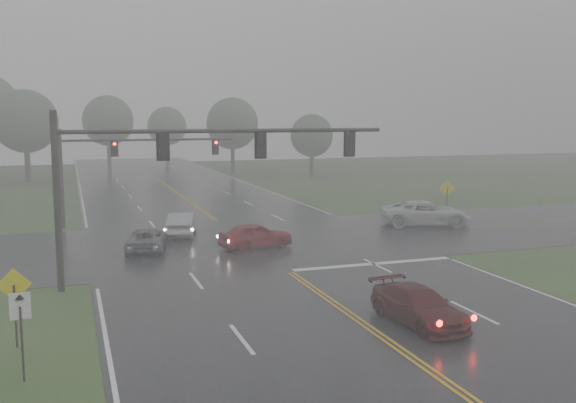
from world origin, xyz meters
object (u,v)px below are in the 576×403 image
object	(u,v)px
signal_gantry_near	(169,162)
signal_gantry_far	(117,158)
pickup_white	(426,226)
sedan_silver	(182,235)
sedan_red	(256,248)
car_grey	(147,250)
sedan_maroon	(418,324)

from	to	relation	value
signal_gantry_near	signal_gantry_far	world-z (taller)	signal_gantry_near
signal_gantry_far	pickup_white	bearing A→B (deg)	-18.94
sedan_silver	pickup_white	xyz separation A→B (m)	(16.17, -1.71, 0.00)
sedan_red	signal_gantry_far	xyz separation A→B (m)	(-6.67, 10.17, 4.58)
car_grey	signal_gantry_far	bearing A→B (deg)	-72.82
sedan_silver	signal_gantry_near	world-z (taller)	signal_gantry_near
car_grey	signal_gantry_far	xyz separation A→B (m)	(-0.84, 8.76, 4.58)
sedan_maroon	pickup_white	size ratio (longest dim) A/B	0.74
sedan_silver	signal_gantry_far	distance (m)	7.61
car_grey	sedan_red	bearing A→B (deg)	178.09
sedan_silver	pickup_white	world-z (taller)	pickup_white
pickup_white	sedan_red	bearing A→B (deg)	121.34
sedan_maroon	sedan_silver	xyz separation A→B (m)	(-5.09, 19.74, 0.00)
sedan_red	pickup_white	world-z (taller)	pickup_white
sedan_silver	pickup_white	distance (m)	16.26
sedan_maroon	signal_gantry_near	xyz separation A→B (m)	(-7.40, 8.68, 5.36)
sedan_red	sedan_maroon	bearing A→B (deg)	177.13
sedan_maroon	car_grey	size ratio (longest dim) A/B	1.02
signal_gantry_near	signal_gantry_far	size ratio (longest dim) A/B	1.29
sedan_maroon	signal_gantry_near	size ratio (longest dim) A/B	0.30
sedan_maroon	sedan_red	distance (m)	14.69
sedan_maroon	car_grey	xyz separation A→B (m)	(-7.67, 15.99, 0.00)
sedan_maroon	signal_gantry_far	size ratio (longest dim) A/B	0.38
car_grey	pickup_white	world-z (taller)	pickup_white
sedan_red	signal_gantry_far	world-z (taller)	signal_gantry_far
sedan_red	sedan_silver	bearing A→B (deg)	22.15
signal_gantry_far	sedan_silver	bearing A→B (deg)	-55.69
sedan_silver	car_grey	distance (m)	4.55
signal_gantry_near	signal_gantry_far	bearing A→B (deg)	93.94
sedan_maroon	sedan_red	world-z (taller)	sedan_red
sedan_maroon	signal_gantry_near	distance (m)	12.60
sedan_red	pickup_white	xyz separation A→B (m)	(12.92, 3.45, 0.00)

